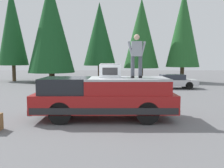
{
  "coord_description": "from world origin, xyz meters",
  "views": [
    {
      "loc": [
        -9.59,
        -0.87,
        2.35
      ],
      "look_at": [
        0.52,
        -0.9,
        1.35
      ],
      "focal_mm": 39.14,
      "sensor_mm": 36.0,
      "label": 1
    }
  ],
  "objects": [
    {
      "name": "conifer_center_right",
      "position": [
        15.96,
        5.34,
        5.77
      ],
      "size": [
        4.78,
        4.78,
        10.51
      ],
      "color": "#4C3826",
      "rests_on": "ground"
    },
    {
      "name": "compressor_unit",
      "position": [
        0.17,
        -0.82,
        1.93
      ],
      "size": [
        0.65,
        0.84,
        0.56
      ],
      "color": "silver",
      "rests_on": "pickup_truck"
    },
    {
      "name": "parked_car_silver",
      "position": [
        10.42,
        -5.83,
        0.58
      ],
      "size": [
        1.64,
        4.1,
        1.16
      ],
      "color": "silver",
      "rests_on": "ground"
    },
    {
      "name": "conifer_center_left",
      "position": [
        17.28,
        0.38,
        5.12
      ],
      "size": [
        3.52,
        3.52,
        8.53
      ],
      "color": "#4C3826",
      "rests_on": "ground"
    },
    {
      "name": "conifer_right",
      "position": [
        17.51,
        9.92,
        6.0
      ],
      "size": [
        3.21,
        3.21,
        10.27
      ],
      "color": "#4C3826",
      "rests_on": "ground"
    },
    {
      "name": "conifer_far_left",
      "position": [
        16.14,
        -8.37,
        5.58
      ],
      "size": [
        3.44,
        3.44,
        9.58
      ],
      "color": "#4C3826",
      "rests_on": "ground"
    },
    {
      "name": "ground_plane",
      "position": [
        0.0,
        0.0,
        0.0
      ],
      "size": [
        90.0,
        90.0,
        0.0
      ],
      "primitive_type": "plane",
      "color": "slate"
    },
    {
      "name": "pickup_truck",
      "position": [
        0.02,
        -0.61,
        0.87
      ],
      "size": [
        2.01,
        5.54,
        1.65
      ],
      "color": "maroon",
      "rests_on": "ground"
    },
    {
      "name": "person_on_truck_bed",
      "position": [
        -0.04,
        -1.86,
        2.55
      ],
      "size": [
        0.29,
        0.72,
        1.69
      ],
      "color": "#4C515B",
      "rests_on": "pickup_truck"
    },
    {
      "name": "conifer_left",
      "position": [
        17.31,
        -4.16,
        5.21
      ],
      "size": [
        3.82,
        3.82,
        8.98
      ],
      "color": "#4C3826",
      "rests_on": "ground"
    }
  ]
}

